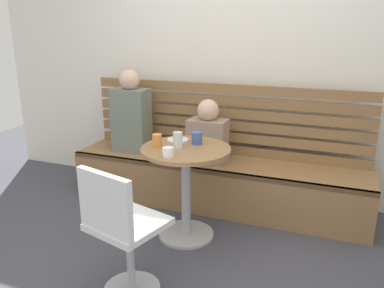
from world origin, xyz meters
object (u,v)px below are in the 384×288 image
person_adult (131,115)px  cup_mug_blue (197,138)px  cup_tumbler_orange (157,141)px  cup_ceramic_white (168,152)px  cafe_table (186,175)px  white_chair (121,229)px  person_child_left (208,135)px  cup_glass_tall (178,140)px  booth_bench (215,183)px  plate_small (178,140)px

person_adult → cup_mug_blue: 0.99m
cup_tumbler_orange → cup_ceramic_white: bearing=-46.6°
cafe_table → white_chair: (-0.09, -0.81, -0.05)m
white_chair → person_child_left: person_child_left is taller
cafe_table → cup_tumbler_orange: cup_tumbler_orange is taller
cafe_table → person_adult: bearing=142.9°
cup_mug_blue → white_chair: bearing=-98.2°
cup_glass_tall → person_adult: bearing=140.0°
booth_bench → cup_tumbler_orange: (-0.25, -0.67, 0.57)m
cup_tumbler_orange → booth_bench: bearing=69.7°
cup_ceramic_white → cup_mug_blue: bearing=77.8°
white_chair → cup_tumbler_orange: white_chair is taller
white_chair → person_child_left: 1.42m
cup_mug_blue → plate_small: size_ratio=0.56×
person_child_left → cup_tumbler_orange: size_ratio=5.64×
cup_mug_blue → person_adult: bearing=150.2°
cup_ceramic_white → cup_mug_blue: size_ratio=0.84×
booth_bench → white_chair: size_ratio=3.18×
cafe_table → cup_ceramic_white: cup_ceramic_white is taller
person_adult → cup_mug_blue: (0.86, -0.49, -0.01)m
cup_glass_tall → cup_mug_blue: size_ratio=1.26×
person_adult → plate_small: (0.68, -0.46, -0.05)m
cup_ceramic_white → person_adult: bearing=132.2°
white_chair → cup_tumbler_orange: (-0.12, 0.75, 0.33)m
cafe_table → cup_glass_tall: cup_glass_tall is taller
person_adult → person_child_left: 0.79m
cup_mug_blue → plate_small: 0.18m
white_chair → cup_glass_tall: bearing=87.6°
booth_bench → person_child_left: person_child_left is taller
cup_glass_tall → cup_mug_blue: bearing=55.1°
person_adult → cup_mug_blue: bearing=-29.8°
booth_bench → cup_ceramic_white: (-0.08, -0.86, 0.55)m
cup_ceramic_white → cup_mug_blue: 0.38m
person_adult → cup_ceramic_white: bearing=-47.8°
cup_glass_tall → plate_small: 0.20m
cup_glass_tall → plate_small: cup_glass_tall is taller
person_adult → cup_ceramic_white: 1.16m
white_chair → cup_mug_blue: bearing=81.8°
booth_bench → cup_ceramic_white: cup_ceramic_white is taller
cup_glass_tall → plate_small: bearing=113.0°
booth_bench → person_child_left: size_ratio=4.79×
person_adult → cup_ceramic_white: person_adult is taller
person_child_left → cup_glass_tall: bearing=-92.8°
cup_tumbler_orange → cup_glass_tall: 0.16m
booth_bench → cafe_table: size_ratio=3.65×
cup_ceramic_white → cup_glass_tall: cup_glass_tall is taller
cup_mug_blue → plate_small: cup_mug_blue is taller
cafe_table → cup_tumbler_orange: bearing=-163.3°
cup_tumbler_orange → plate_small: 0.23m
plate_small → person_adult: bearing=145.9°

